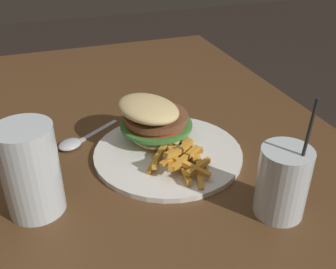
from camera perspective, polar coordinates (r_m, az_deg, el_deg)
name	(u,v)px	position (r m, az deg, el deg)	size (l,w,h in m)	color
dining_table	(47,239)	(0.78, -17.10, -14.25)	(1.46, 1.24, 0.71)	brown
meal_plate_near	(160,133)	(0.76, -1.22, 0.24)	(0.28, 0.28, 0.10)	white
beer_glass	(29,172)	(0.62, -19.46, -5.16)	(0.09, 0.09, 0.15)	silver
juice_glass	(282,185)	(0.62, 16.23, -6.99)	(0.08, 0.08, 0.20)	silver
spoon	(73,143)	(0.80, -13.59, -1.18)	(0.11, 0.14, 0.01)	silver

